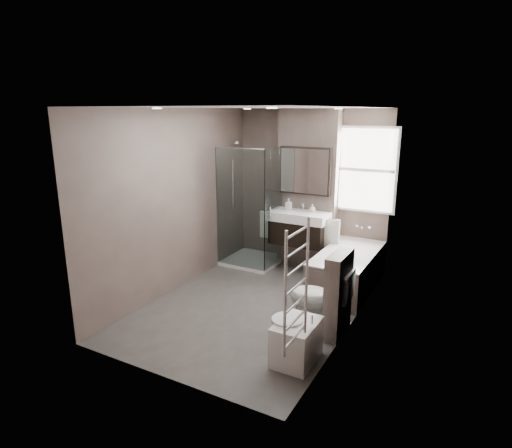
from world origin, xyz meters
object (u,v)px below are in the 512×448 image
Objects in this scene: bathtub at (347,268)px; vanity at (299,228)px; toilet at (320,298)px; bidet at (296,341)px.

vanity is at bearing 160.63° from bathtub.
vanity is 1.93m from toilet.
vanity is 1.25× the size of toilet.
bathtub is 2.11m from bidet.
bidet is (0.04, -0.81, -0.15)m from toilet.
vanity is at bearing -151.85° from toilet.
vanity reaches higher than bathtub.
bathtub is at bearing -19.37° from vanity.
bidet is at bearing 0.46° from toilet.
toilet reaches higher than bidet.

